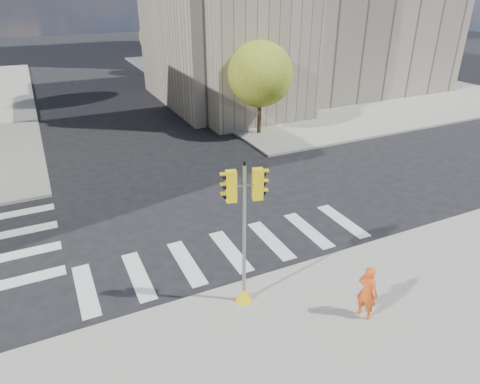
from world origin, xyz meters
name	(u,v)px	position (x,y,z in m)	size (l,w,h in m)	color
ground	(213,227)	(0.00, 0.00, 0.00)	(160.00, 160.00, 0.00)	black
sidewalk_far_right	(291,76)	(20.00, 26.00, 0.07)	(28.00, 40.00, 0.15)	gray
civic_building	(294,9)	(15.59, 19.12, 7.26)	(26.00, 16.00, 19.39)	gray
tree_re_near	(260,74)	(7.50, 10.00, 4.05)	(4.20, 4.20, 6.16)	#382616
tree_re_mid	(195,46)	(7.50, 22.00, 4.35)	(4.60, 4.60, 6.66)	#382616
tree_re_far	(158,38)	(7.50, 34.00, 3.87)	(4.00, 4.00, 5.88)	#382616
lamp_near	(240,56)	(8.00, 14.00, 4.58)	(0.35, 0.18, 8.11)	black
lamp_far	(179,36)	(8.00, 28.00, 4.58)	(0.35, 0.18, 8.11)	black
traffic_signal	(244,247)	(-0.96, -4.95, 2.21)	(1.08, 0.56, 4.83)	yellow
photographer	(367,292)	(2.08, -7.16, 1.05)	(0.65, 0.43, 1.79)	#F25716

